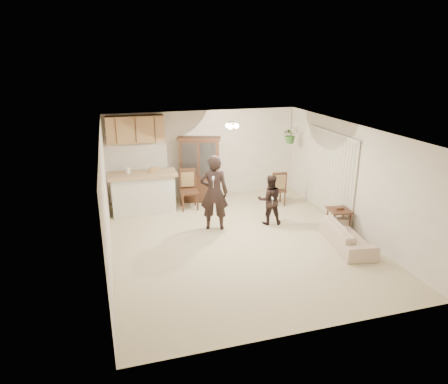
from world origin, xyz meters
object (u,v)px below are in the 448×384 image
object	(u,v)px
sofa	(348,230)
side_table	(338,220)
chair_hutch_left	(201,191)
chair_hutch_right	(276,195)
adult	(214,193)
chair_bar	(189,198)
china_hutch	(200,170)
child	(270,198)

from	to	relation	value
sofa	side_table	xyz separation A→B (m)	(0.23, 0.75, -0.09)
chair_hutch_left	chair_hutch_right	xyz separation A→B (m)	(1.92, -1.00, 0.02)
chair_hutch_right	adult	bearing A→B (deg)	31.50
chair_bar	chair_hutch_right	size ratio (longest dim) A/B	1.10
side_table	chair_hutch_right	distance (m)	2.16
china_hutch	chair_hutch_left	size ratio (longest dim) A/B	2.01
adult	chair_hutch_left	xyz separation A→B (m)	(0.15, 2.10, -0.64)
child	side_table	size ratio (longest dim) A/B	2.25
chair_bar	chair_hutch_right	xyz separation A→B (m)	(2.39, -0.37, -0.03)
child	side_table	bearing A→B (deg)	158.92
adult	chair_hutch_right	xyz separation A→B (m)	(2.08, 1.10, -0.62)
sofa	adult	size ratio (longest dim) A/B	1.04
china_hutch	chair_bar	distance (m)	0.91
sofa	chair_bar	bearing A→B (deg)	51.26
sofa	child	size ratio (longest dim) A/B	1.39
adult	chair_hutch_right	bearing A→B (deg)	-135.46
chair_hutch_left	chair_hutch_right	distance (m)	2.17
child	adult	bearing A→B (deg)	7.06
china_hutch	chair_bar	size ratio (longest dim) A/B	1.70
child	china_hutch	world-z (taller)	china_hutch
chair_hutch_right	sofa	bearing A→B (deg)	103.08
china_hutch	chair_hutch_left	world-z (taller)	china_hutch
chair_bar	sofa	bearing A→B (deg)	-44.67
adult	chair_hutch_left	world-z (taller)	adult
chair_bar	chair_hutch_right	bearing A→B (deg)	-5.56
side_table	chair_hutch_right	bearing A→B (deg)	108.96
sofa	child	world-z (taller)	child
chair_hutch_right	china_hutch	bearing A→B (deg)	-21.03
sofa	adult	xyz separation A→B (m)	(-2.54, 1.70, 0.53)
side_table	chair_bar	xyz separation A→B (m)	(-3.09, 2.42, 0.02)
china_hutch	side_table	bearing A→B (deg)	-29.65
child	chair_bar	size ratio (longest dim) A/B	1.25
sofa	chair_hutch_right	xyz separation A→B (m)	(-0.47, 2.80, -0.09)
china_hutch	chair_hutch_right	bearing A→B (deg)	-6.43
adult	chair_hutch_left	size ratio (longest dim) A/B	1.97
sofa	chair_hutch_left	bearing A→B (deg)	41.38
side_table	chair_hutch_right	size ratio (longest dim) A/B	0.61
adult	child	distance (m)	1.40
chair_bar	chair_hutch_right	world-z (taller)	chair_bar
chair_hutch_left	side_table	bearing A→B (deg)	7.64
adult	chair_hutch_right	world-z (taller)	adult
side_table	chair_hutch_left	size ratio (longest dim) A/B	0.66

